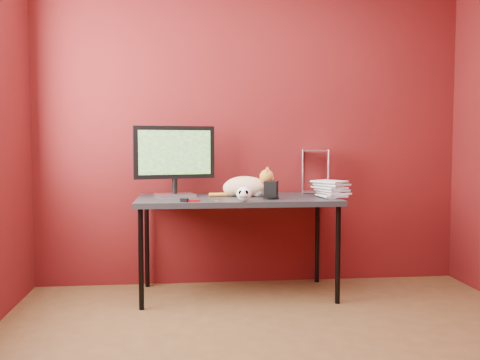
{
  "coord_description": "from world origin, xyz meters",
  "views": [
    {
      "loc": [
        -0.55,
        -2.63,
        1.16
      ],
      "look_at": [
        -0.15,
        1.15,
        0.9
      ],
      "focal_mm": 40.0,
      "sensor_mm": 36.0,
      "label": 1
    }
  ],
  "objects": [
    {
      "name": "room",
      "position": [
        0.0,
        0.0,
        1.45
      ],
      "size": [
        3.52,
        3.52,
        2.61
      ],
      "color": "#54371C",
      "rests_on": "ground"
    },
    {
      "name": "desk",
      "position": [
        -0.15,
        1.37,
        0.7
      ],
      "size": [
        1.5,
        0.7,
        0.75
      ],
      "color": "black",
      "rests_on": "ground"
    },
    {
      "name": "monitor",
      "position": [
        -0.62,
        1.46,
        1.05
      ],
      "size": [
        0.61,
        0.26,
        0.54
      ],
      "rotation": [
        0.0,
        0.0,
        0.25
      ],
      "color": "silver",
      "rests_on": "desk"
    },
    {
      "name": "cat",
      "position": [
        -0.08,
        1.42,
        0.83
      ],
      "size": [
        0.49,
        0.28,
        0.23
      ],
      "rotation": [
        0.0,
        0.0,
        -0.35
      ],
      "color": "orange",
      "rests_on": "desk"
    },
    {
      "name": "skull_mug",
      "position": [
        -0.13,
        1.08,
        0.8
      ],
      "size": [
        0.11,
        0.11,
        0.1
      ],
      "rotation": [
        0.0,
        0.0,
        -0.21
      ],
      "color": "white",
      "rests_on": "desk"
    },
    {
      "name": "speaker",
      "position": [
        0.08,
        1.21,
        0.81
      ],
      "size": [
        0.12,
        0.11,
        0.13
      ],
      "rotation": [
        0.0,
        0.0,
        -0.35
      ],
      "color": "black",
      "rests_on": "desk"
    },
    {
      "name": "book_stack",
      "position": [
        0.48,
        1.27,
        1.46
      ],
      "size": [
        0.28,
        0.29,
        1.42
      ],
      "rotation": [
        0.0,
        0.0,
        0.32
      ],
      "color": "beige",
      "rests_on": "desk"
    },
    {
      "name": "wire_rack",
      "position": [
        0.52,
        1.64,
        0.93
      ],
      "size": [
        0.24,
        0.21,
        0.36
      ],
      "rotation": [
        0.0,
        0.0,
        -0.23
      ],
      "color": "silver",
      "rests_on": "desk"
    },
    {
      "name": "pocket_knife",
      "position": [
        -0.48,
        1.08,
        0.76
      ],
      "size": [
        0.08,
        0.03,
        0.02
      ],
      "primitive_type": "cube",
      "rotation": [
        0.0,
        0.0,
        0.1
      ],
      "color": "#A20E0C",
      "rests_on": "desk"
    },
    {
      "name": "black_gadget",
      "position": [
        -0.55,
        1.08,
        0.76
      ],
      "size": [
        0.06,
        0.05,
        0.03
      ],
      "primitive_type": "cube",
      "rotation": [
        0.0,
        0.0,
        -0.37
      ],
      "color": "black",
      "rests_on": "desk"
    },
    {
      "name": "washer",
      "position": [
        -0.31,
        1.13,
        0.75
      ],
      "size": [
        0.04,
        0.04,
        0.0
      ],
      "primitive_type": "cylinder",
      "color": "silver",
      "rests_on": "desk"
    }
  ]
}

